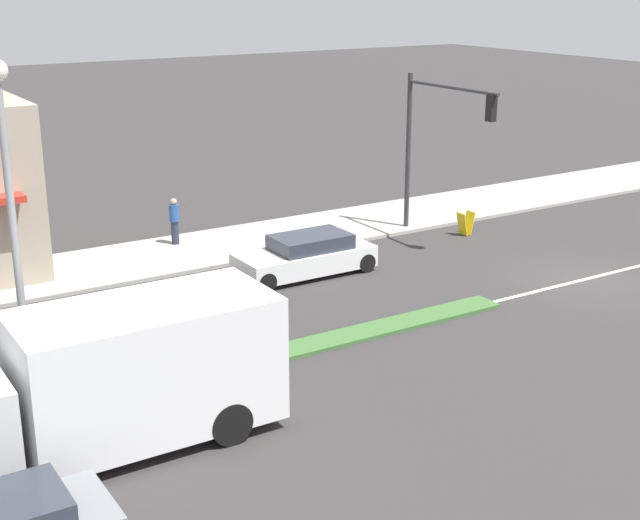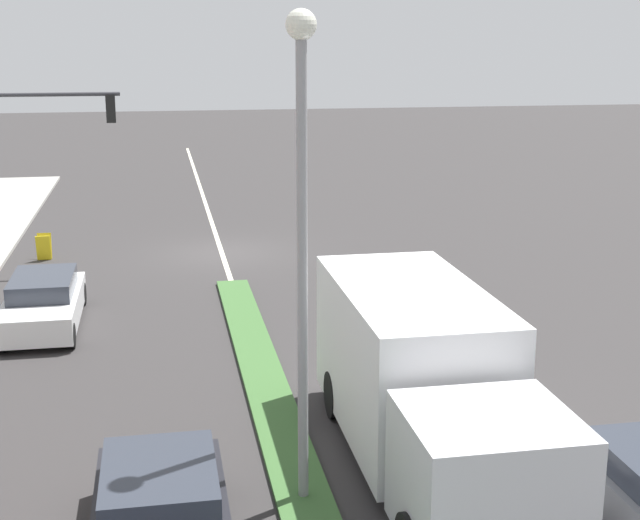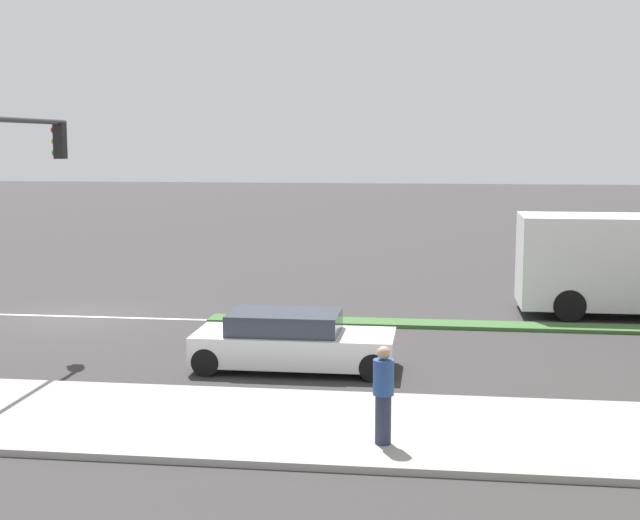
% 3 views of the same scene
% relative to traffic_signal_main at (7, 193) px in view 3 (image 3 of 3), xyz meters
% --- Properties ---
extents(lane_marking_center, '(0.16, 60.00, 0.01)m').
position_rel_traffic_signal_main_xyz_m(lane_marking_center, '(-6.12, -1.24, -3.90)').
color(lane_marking_center, beige).
rests_on(lane_marking_center, ground).
extents(traffic_signal_main, '(4.59, 0.34, 5.60)m').
position_rel_traffic_signal_main_xyz_m(traffic_signal_main, '(0.00, 0.00, 0.00)').
color(traffic_signal_main, '#333338').
rests_on(traffic_signal_main, sidewalk_right).
extents(pedestrian, '(0.34, 0.34, 1.61)m').
position_rel_traffic_signal_main_xyz_m(pedestrian, '(3.81, 8.18, -2.93)').
color(pedestrian, '#282D42').
rests_on(pedestrian, sidewalk_right).
extents(van_white, '(1.79, 4.37, 1.27)m').
position_rel_traffic_signal_main_xyz_m(van_white, '(-1.12, 5.89, -3.29)').
color(van_white, silver).
rests_on(van_white, ground).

